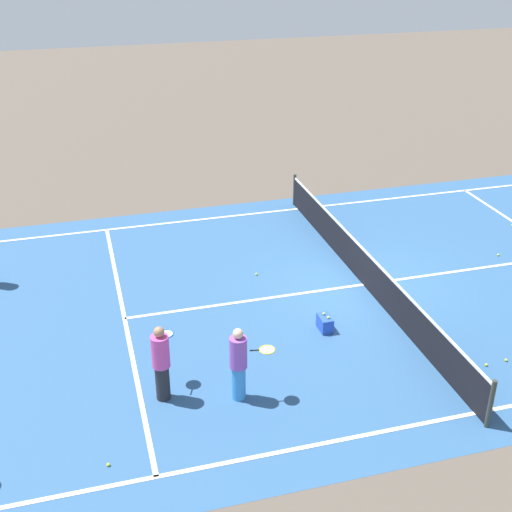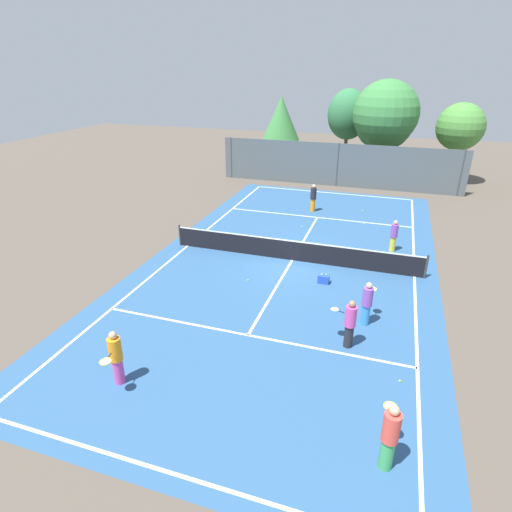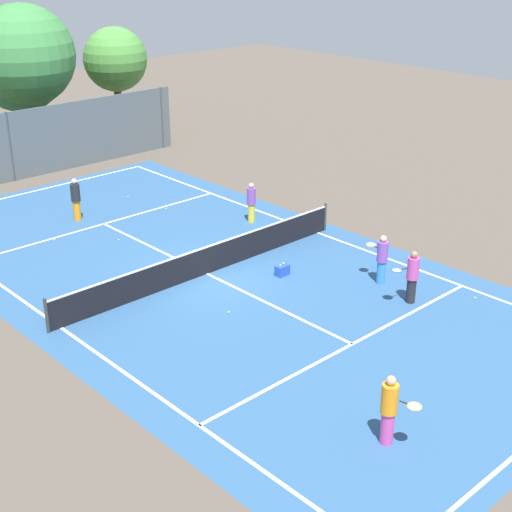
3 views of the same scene
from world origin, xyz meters
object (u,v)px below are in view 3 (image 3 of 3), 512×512
Objects in this scene: player_0 at (251,202)px; tennis_ball_7 at (128,197)px; player_3 at (382,259)px; ball_crate at (282,270)px; tennis_ball_0 at (166,209)px; tennis_ball_2 at (475,298)px; tennis_ball_1 at (272,233)px; player_4 at (76,199)px; tennis_ball_6 at (54,240)px; tennis_ball_4 at (262,230)px; player_5 at (412,276)px; player_2 at (389,409)px; tennis_ball_3 at (229,312)px; tennis_ball_5 at (119,240)px.

player_0 is 24.34× the size of tennis_ball_7.
player_3 is 3.56× the size of ball_crate.
tennis_ball_0 and tennis_ball_2 have the same top height.
player_0 reaches higher than tennis_ball_1.
tennis_ball_6 is (-1.78, -1.32, -0.85)m from player_4.
tennis_ball_4 is (0.37, 6.06, -0.83)m from player_3.
ball_crate is at bearing -128.92° from tennis_ball_1.
tennis_ball_2 and tennis_ball_7 have the same top height.
tennis_ball_7 is (-1.61, 6.81, 0.00)m from tennis_ball_4.
tennis_ball_7 is at bearing 102.66° from tennis_ball_1.
player_3 is at bearing -93.53° from tennis_ball_4.
tennis_ball_4 is at bearing 83.95° from player_5.
tennis_ball_3 is at bearing 78.26° from player_2.
player_3 is 1.57m from player_5.
player_3 is 12.96m from tennis_ball_7.
player_3 reaches higher than player_0.
player_0 is at bearing 82.39° from player_5.
player_4 is at bearing 135.52° from player_0.
tennis_ball_6 is (-7.29, 13.37, 0.00)m from tennis_ball_2.
player_2 reaches higher than tennis_ball_6.
tennis_ball_4 is at bearing -31.65° from tennis_ball_5.
player_5 is at bearing -96.05° from tennis_ball_4.
tennis_ball_6 is 1.00× the size of tennis_ball_7.
player_5 is at bearing -105.83° from player_3.
player_3 reaches higher than tennis_ball_6.
ball_crate is at bearing -97.25° from tennis_ball_0.
player_2 is at bearing -119.95° from ball_crate.
player_2 reaches higher than player_5.
tennis_ball_5 is (2.24, 14.29, -0.87)m from player_2.
tennis_ball_7 is at bearing 25.35° from tennis_ball_6.
ball_crate is at bearing 126.62° from player_3.
player_5 is 3.66× the size of ball_crate.
tennis_ball_0 is 4.63m from tennis_ball_4.
ball_crate reaches higher than tennis_ball_6.
tennis_ball_0 is (1.00, 7.88, -0.15)m from ball_crate.
player_3 reaches higher than tennis_ball_3.
player_3 is at bearing -60.32° from tennis_ball_6.
player_4 is 26.20× the size of tennis_ball_0.
player_0 is 7.08m from player_3.
tennis_ball_7 is at bearing 73.79° from player_2.
ball_crate is at bearing 15.00° from tennis_ball_3.
tennis_ball_2 is (1.68, -1.27, -0.85)m from player_5.
player_4 is 26.20× the size of tennis_ball_1.
player_2 is at bearing -98.93° from tennis_ball_5.
tennis_ball_0 and tennis_ball_7 have the same top height.
player_5 is at bearing -96.80° from tennis_ball_1.
player_5 is at bearing -74.09° from player_4.
tennis_ball_6 is (-6.41, 4.54, 0.00)m from tennis_ball_4.
player_0 is 6.20m from tennis_ball_7.
ball_crate is 7.13× the size of tennis_ball_5.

